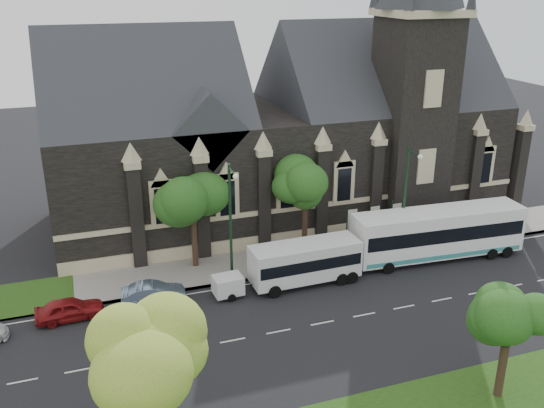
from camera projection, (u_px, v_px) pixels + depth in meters
name	position (u px, v px, depth m)	size (l,w,h in m)	color
ground	(322.00, 323.00, 38.03)	(160.00, 160.00, 0.00)	black
sidewalk	(274.00, 260.00, 46.39)	(80.00, 5.00, 0.15)	gray
museum	(293.00, 128.00, 53.27)	(40.00, 17.70, 29.90)	black
tree_park_near	(151.00, 349.00, 24.40)	(4.42, 4.42, 8.56)	black
tree_park_east	(510.00, 317.00, 30.05)	(3.40, 3.40, 6.28)	black
tree_walk_right	(307.00, 182.00, 46.40)	(4.08, 4.08, 7.80)	black
tree_walk_left	(194.00, 196.00, 43.66)	(3.91, 3.91, 7.64)	black
street_lamp_near	(406.00, 195.00, 45.54)	(0.36, 1.88, 9.00)	black
street_lamp_mid	(231.00, 218.00, 41.25)	(0.36, 1.88, 9.00)	black
banner_flag_left	(350.00, 225.00, 47.06)	(0.90, 0.10, 4.00)	black
banner_flag_center	(372.00, 222.00, 47.67)	(0.90, 0.10, 4.00)	black
banner_flag_right	(394.00, 219.00, 48.28)	(0.90, 0.10, 4.00)	black
tour_coach	(438.00, 233.00, 46.19)	(13.91, 3.82, 4.01)	white
shuttle_bus	(305.00, 261.00, 42.48)	(8.04, 2.94, 3.08)	silver
box_trailer	(228.00, 285.00, 40.92)	(2.95, 1.73, 1.55)	silver
sedan	(153.00, 293.00, 40.23)	(1.51, 4.32, 1.42)	slate
car_far_red	(70.00, 309.00, 38.24)	(1.74, 4.31, 1.47)	maroon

